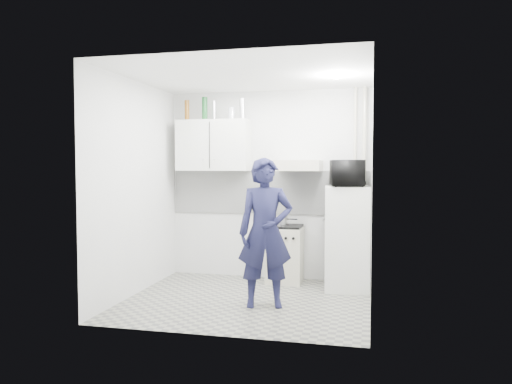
# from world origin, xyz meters

# --- Properties ---
(floor) EXTENTS (2.80, 2.80, 0.00)m
(floor) POSITION_xyz_m (0.00, 0.00, 0.00)
(floor) COLOR gray
(floor) RESTS_ON ground
(ceiling) EXTENTS (2.80, 2.80, 0.00)m
(ceiling) POSITION_xyz_m (0.00, 0.00, 2.60)
(ceiling) COLOR white
(ceiling) RESTS_ON wall_back
(wall_back) EXTENTS (2.80, 0.00, 2.80)m
(wall_back) POSITION_xyz_m (0.00, 1.25, 1.30)
(wall_back) COLOR silver
(wall_back) RESTS_ON floor
(wall_left) EXTENTS (0.00, 2.60, 2.60)m
(wall_left) POSITION_xyz_m (-1.40, 0.00, 1.30)
(wall_left) COLOR silver
(wall_left) RESTS_ON floor
(wall_right) EXTENTS (0.00, 2.60, 2.60)m
(wall_right) POSITION_xyz_m (1.40, 0.00, 1.30)
(wall_right) COLOR silver
(wall_right) RESTS_ON floor
(person) EXTENTS (0.69, 0.54, 1.66)m
(person) POSITION_xyz_m (0.26, -0.19, 0.83)
(person) COLOR #161734
(person) RESTS_ON floor
(stove) EXTENTS (0.46, 0.46, 0.74)m
(stove) POSITION_xyz_m (0.27, 1.00, 0.37)
(stove) COLOR beige
(stove) RESTS_ON floor
(fridge) EXTENTS (0.59, 0.59, 1.31)m
(fridge) POSITION_xyz_m (1.10, 0.77, 0.66)
(fridge) COLOR white
(fridge) RESTS_ON floor
(stove_top) EXTENTS (0.45, 0.45, 0.03)m
(stove_top) POSITION_xyz_m (0.27, 1.00, 0.76)
(stove_top) COLOR black
(stove_top) RESTS_ON stove
(saucepan) EXTENTS (0.18, 0.18, 0.10)m
(saucepan) POSITION_xyz_m (0.21, 1.03, 0.82)
(saucepan) COLOR silver
(saucepan) RESTS_ON stove_top
(microwave) EXTENTS (0.65, 0.49, 0.33)m
(microwave) POSITION_xyz_m (1.10, 0.77, 1.47)
(microwave) COLOR black
(microwave) RESTS_ON fridge
(bottle_a) EXTENTS (0.07, 0.07, 0.28)m
(bottle_a) POSITION_xyz_m (-1.14, 1.07, 2.34)
(bottle_a) COLOR brown
(bottle_a) RESTS_ON upper_cabinet
(bottle_c) EXTENTS (0.08, 0.08, 0.32)m
(bottle_c) POSITION_xyz_m (-0.88, 1.07, 2.36)
(bottle_c) COLOR #144C1E
(bottle_c) RESTS_ON upper_cabinet
(bottle_d) EXTENTS (0.06, 0.06, 0.27)m
(bottle_d) POSITION_xyz_m (-0.74, 1.07, 2.33)
(bottle_d) COLOR silver
(bottle_d) RESTS_ON upper_cabinet
(canister_b) EXTENTS (0.09, 0.09, 0.17)m
(canister_b) POSITION_xyz_m (-0.49, 1.07, 2.29)
(canister_b) COLOR #B2B7BC
(canister_b) RESTS_ON upper_cabinet
(bottle_e) EXTENTS (0.07, 0.07, 0.28)m
(bottle_e) POSITION_xyz_m (-0.34, 1.07, 2.34)
(bottle_e) COLOR silver
(bottle_e) RESTS_ON upper_cabinet
(upper_cabinet) EXTENTS (1.00, 0.35, 0.70)m
(upper_cabinet) POSITION_xyz_m (-0.75, 1.07, 1.85)
(upper_cabinet) COLOR white
(upper_cabinet) RESTS_ON wall_back
(range_hood) EXTENTS (0.60, 0.50, 0.14)m
(range_hood) POSITION_xyz_m (0.45, 1.00, 1.57)
(range_hood) COLOR beige
(range_hood) RESTS_ON wall_back
(backsplash) EXTENTS (2.74, 0.03, 0.60)m
(backsplash) POSITION_xyz_m (0.00, 1.24, 1.20)
(backsplash) COLOR white
(backsplash) RESTS_ON wall_back
(pipe_a) EXTENTS (0.05, 0.05, 2.60)m
(pipe_a) POSITION_xyz_m (1.30, 1.17, 1.30)
(pipe_a) COLOR beige
(pipe_a) RESTS_ON floor
(pipe_b) EXTENTS (0.04, 0.04, 2.60)m
(pipe_b) POSITION_xyz_m (1.18, 1.17, 1.30)
(pipe_b) COLOR beige
(pipe_b) RESTS_ON floor
(ceiling_spot_fixture) EXTENTS (0.10, 0.10, 0.02)m
(ceiling_spot_fixture) POSITION_xyz_m (1.00, 0.20, 2.57)
(ceiling_spot_fixture) COLOR white
(ceiling_spot_fixture) RESTS_ON ceiling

